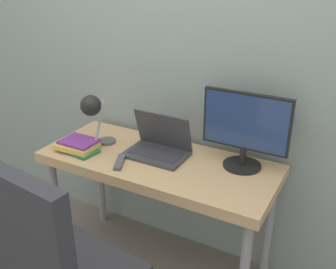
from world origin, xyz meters
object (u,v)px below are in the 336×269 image
(monitor, at_px, (245,128))
(book_stack, at_px, (78,146))
(laptop, at_px, (158,146))
(office_chair, at_px, (55,269))
(desk_lamp, at_px, (93,110))

(monitor, relative_size, book_stack, 1.85)
(laptop, distance_m, office_chair, 0.89)
(office_chair, relative_size, book_stack, 4.48)
(laptop, height_order, monitor, monitor)
(book_stack, bearing_deg, monitor, 17.38)
(laptop, bearing_deg, book_stack, -156.62)
(laptop, distance_m, monitor, 0.51)
(laptop, relative_size, monitor, 0.75)
(laptop, height_order, book_stack, laptop)
(monitor, distance_m, desk_lamp, 0.86)
(monitor, bearing_deg, office_chair, -116.07)
(desk_lamp, height_order, office_chair, office_chair)
(laptop, xyz_separation_m, monitor, (0.47, 0.10, 0.18))
(monitor, xyz_separation_m, desk_lamp, (-0.83, -0.22, 0.02))
(monitor, distance_m, office_chair, 1.14)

